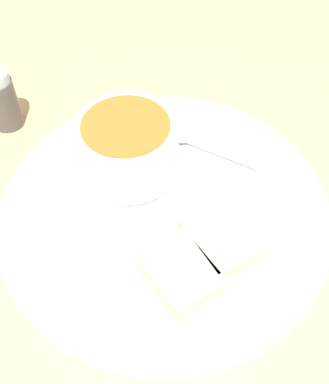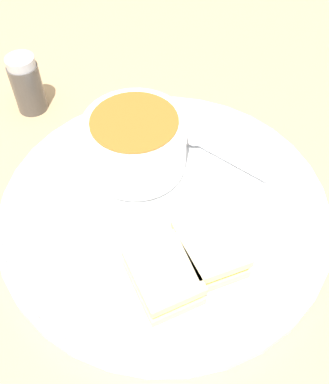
{
  "view_description": "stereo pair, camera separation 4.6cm",
  "coord_description": "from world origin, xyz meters",
  "px_view_note": "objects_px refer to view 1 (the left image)",
  "views": [
    {
      "loc": [
        -0.23,
        0.18,
        0.4
      ],
      "look_at": [
        0.0,
        0.0,
        0.04
      ],
      "focal_mm": 42.0,
      "sensor_mm": 36.0,
      "label": 1
    },
    {
      "loc": [
        -0.25,
        0.14,
        0.4
      ],
      "look_at": [
        0.0,
        0.0,
        0.04
      ],
      "focal_mm": 42.0,
      "sensor_mm": 36.0,
      "label": 2
    }
  ],
  "objects_px": {
    "sandwich_half_near": "(180,275)",
    "salt_shaker": "(2,100)",
    "sandwich_half_far": "(220,242)",
    "spoon": "(185,138)",
    "soup_bowl": "(124,149)"
  },
  "relations": [
    {
      "from": "sandwich_half_near",
      "to": "sandwich_half_far",
      "type": "relative_size",
      "value": 0.96
    },
    {
      "from": "sandwich_half_near",
      "to": "sandwich_half_far",
      "type": "height_order",
      "value": "same"
    },
    {
      "from": "sandwich_half_far",
      "to": "salt_shaker",
      "type": "distance_m",
      "value": 0.32
    },
    {
      "from": "soup_bowl",
      "to": "spoon",
      "type": "xyz_separation_m",
      "value": [
        -0.01,
        -0.08,
        -0.03
      ]
    },
    {
      "from": "spoon",
      "to": "soup_bowl",
      "type": "bearing_deg",
      "value": 62.56
    },
    {
      "from": "sandwich_half_far",
      "to": "salt_shaker",
      "type": "relative_size",
      "value": 0.97
    },
    {
      "from": "salt_shaker",
      "to": "sandwich_half_far",
      "type": "bearing_deg",
      "value": -166.72
    },
    {
      "from": "sandwich_half_near",
      "to": "salt_shaker",
      "type": "distance_m",
      "value": 0.32
    },
    {
      "from": "soup_bowl",
      "to": "spoon",
      "type": "distance_m",
      "value": 0.09
    },
    {
      "from": "soup_bowl",
      "to": "sandwich_half_near",
      "type": "height_order",
      "value": "soup_bowl"
    },
    {
      "from": "spoon",
      "to": "salt_shaker",
      "type": "distance_m",
      "value": 0.23
    },
    {
      "from": "spoon",
      "to": "sandwich_half_far",
      "type": "distance_m",
      "value": 0.15
    },
    {
      "from": "sandwich_half_near",
      "to": "salt_shaker",
      "type": "xyz_separation_m",
      "value": [
        0.32,
        0.02,
        0.01
      ]
    },
    {
      "from": "soup_bowl",
      "to": "sandwich_half_far",
      "type": "height_order",
      "value": "soup_bowl"
    },
    {
      "from": "spoon",
      "to": "salt_shaker",
      "type": "bearing_deg",
      "value": 16.7
    }
  ]
}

